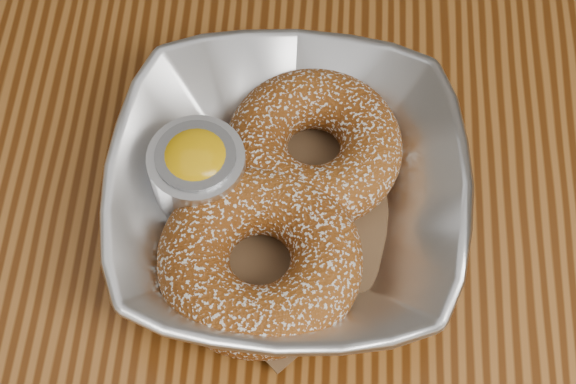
# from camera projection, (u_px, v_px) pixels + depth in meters

# --- Properties ---
(table) EXTENTS (1.20, 0.80, 0.75)m
(table) POSITION_uv_depth(u_px,v_px,m) (195.00, 323.00, 0.61)
(table) COLOR brown
(table) RESTS_ON ground_plane
(serving_bowl) EXTENTS (0.21, 0.21, 0.05)m
(serving_bowl) POSITION_uv_depth(u_px,v_px,m) (288.00, 195.00, 0.52)
(serving_bowl) COLOR silver
(serving_bowl) RESTS_ON table
(parchment) EXTENTS (0.21, 0.21, 0.00)m
(parchment) POSITION_uv_depth(u_px,v_px,m) (288.00, 208.00, 0.53)
(parchment) COLOR brown
(parchment) RESTS_ON table
(donut_back) EXTENTS (0.13, 0.13, 0.04)m
(donut_back) POSITION_uv_depth(u_px,v_px,m) (314.00, 147.00, 0.53)
(donut_back) COLOR brown
(donut_back) RESTS_ON parchment
(donut_front) EXTENTS (0.14, 0.14, 0.04)m
(donut_front) POSITION_uv_depth(u_px,v_px,m) (260.00, 259.00, 0.49)
(donut_front) COLOR brown
(donut_front) RESTS_ON parchment
(ramekin) EXTENTS (0.06, 0.06, 0.06)m
(ramekin) POSITION_uv_depth(u_px,v_px,m) (199.00, 174.00, 0.51)
(ramekin) COLOR silver
(ramekin) RESTS_ON table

